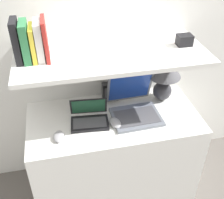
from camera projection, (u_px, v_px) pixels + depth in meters
wall_back at (103, 32)px, 1.92m from camera, size 6.00×0.05×2.40m
desk at (114, 154)px, 2.13m from camera, size 1.17×0.58×0.73m
back_riser at (105, 108)px, 2.25m from camera, size 1.17×0.04×1.16m
shelf at (112, 54)px, 1.71m from camera, size 1.17×0.52×0.03m
table_lamp at (164, 74)px, 1.97m from camera, size 0.24×0.24×0.33m
laptop_large at (134, 107)px, 1.92m from camera, size 0.33×0.35×0.27m
laptop_small at (89, 118)px, 1.85m from camera, size 0.26×0.21×0.15m
computer_mouse at (116, 123)px, 1.84m from camera, size 0.09×0.13×0.03m
second_mouse at (59, 136)px, 1.73m from camera, size 0.08×0.11×0.03m
router_box at (110, 92)px, 2.04m from camera, size 0.11×0.06×0.14m
book_black at (16, 41)px, 1.54m from camera, size 0.04×0.14×0.24m
book_green at (25, 42)px, 1.55m from camera, size 0.04×0.16×0.23m
book_yellow at (33, 43)px, 1.57m from camera, size 0.02×0.15×0.20m
book_white at (39, 41)px, 1.57m from camera, size 0.04×0.14×0.22m
book_red at (45, 39)px, 1.57m from camera, size 0.03×0.17×0.24m
shelf_gadget at (184, 40)px, 1.77m from camera, size 0.09×0.07×0.07m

